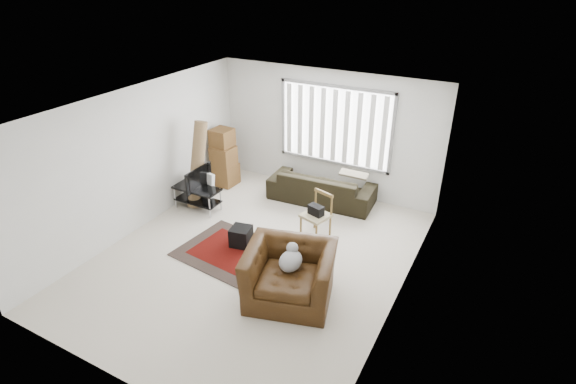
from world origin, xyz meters
The scene contains 11 objects.
room centered at (0.03, 0.51, 1.76)m, with size 6.00×6.02×2.71m.
persian_rug centered at (-0.26, -0.10, 0.01)m, with size 2.29×1.66×0.02m.
tv_stand centered at (-1.95, 0.91, 0.36)m, with size 0.99×0.44×0.49m.
tv centered at (-1.95, 0.91, 0.72)m, with size 0.80×0.10×0.46m, color black.
subwoofer centered at (-0.41, 0.20, 0.19)m, with size 0.35×0.35×0.35m, color black.
moving_boxes centered at (-2.15, 2.16, 0.62)m, with size 0.56×0.52×1.32m.
white_flatpack centered at (-1.99, 1.20, 0.36)m, with size 0.57×0.08×0.72m, color silver.
rolled_rug centered at (-2.06, 1.13, 0.90)m, with size 0.27×0.27×1.79m, color brown.
sofa centered at (0.17, 2.45, 0.43)m, with size 2.24×0.97×0.86m, color black.
side_chair centered at (0.65, 1.15, 0.48)m, with size 0.58×0.58×0.86m.
armchair centered at (1.04, -0.64, 0.49)m, with size 1.59×1.47×0.98m.
Camera 1 is at (3.57, -5.44, 4.65)m, focal length 28.00 mm.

